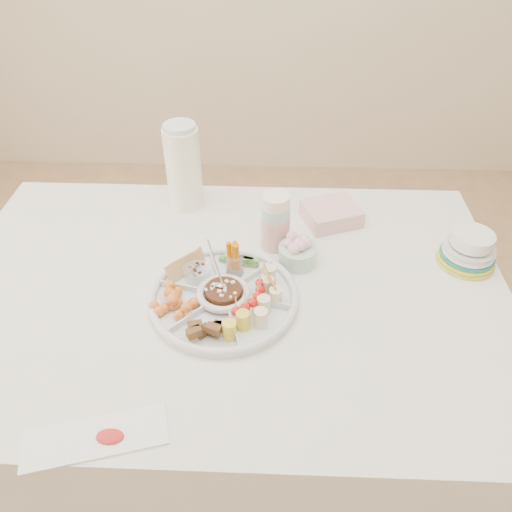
{
  "coord_description": "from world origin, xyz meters",
  "views": [
    {
      "loc": [
        0.12,
        -0.97,
        1.68
      ],
      "look_at": [
        0.08,
        0.05,
        0.83
      ],
      "focal_mm": 35.0,
      "sensor_mm": 36.0,
      "label": 1
    }
  ],
  "objects_px": {
    "dining_table": "(230,374)",
    "plate_stack": "(470,248)",
    "thermos": "(183,166)",
    "party_tray": "(224,295)"
  },
  "relations": [
    {
      "from": "dining_table",
      "to": "thermos",
      "type": "relative_size",
      "value": 5.3
    },
    {
      "from": "thermos",
      "to": "plate_stack",
      "type": "xyz_separation_m",
      "value": [
        0.83,
        -0.27,
        -0.09
      ]
    },
    {
      "from": "party_tray",
      "to": "plate_stack",
      "type": "bearing_deg",
      "value": 15.29
    },
    {
      "from": "party_tray",
      "to": "plate_stack",
      "type": "distance_m",
      "value": 0.7
    },
    {
      "from": "dining_table",
      "to": "plate_stack",
      "type": "bearing_deg",
      "value": 10.91
    },
    {
      "from": "dining_table",
      "to": "plate_stack",
      "type": "relative_size",
      "value": 9.44
    },
    {
      "from": "thermos",
      "to": "party_tray",
      "type": "bearing_deg",
      "value": -70.32
    },
    {
      "from": "thermos",
      "to": "plate_stack",
      "type": "height_order",
      "value": "thermos"
    },
    {
      "from": "dining_table",
      "to": "plate_stack",
      "type": "xyz_separation_m",
      "value": [
        0.67,
        0.13,
        0.43
      ]
    },
    {
      "from": "dining_table",
      "to": "thermos",
      "type": "distance_m",
      "value": 0.67
    }
  ]
}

